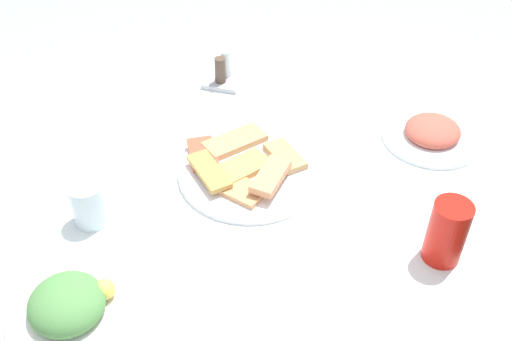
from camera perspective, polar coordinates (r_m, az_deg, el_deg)
name	(u,v)px	position (r m, az deg, el deg)	size (l,w,h in m)	color
dining_table	(260,215)	(1.23, 0.35, -4.35)	(1.11, 0.84, 0.72)	white
pide_platter	(248,169)	(1.20, -0.82, 0.18)	(0.29, 0.31, 0.05)	white
salad_plate_greens	(69,306)	(1.00, -17.58, -12.33)	(0.20, 0.20, 0.07)	white
salad_plate_rice	(432,133)	(1.34, 16.60, 3.47)	(0.21, 0.21, 0.04)	white
soda_can	(447,232)	(1.05, 17.91, -5.67)	(0.07, 0.07, 0.12)	red
drinking_glass	(89,203)	(1.12, -15.82, -3.07)	(0.06, 0.06, 0.09)	silver
condiment_caddy	(223,74)	(1.47, -3.16, 9.27)	(0.10, 0.10, 0.08)	#B2B2B7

